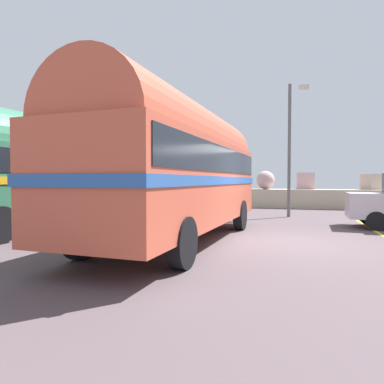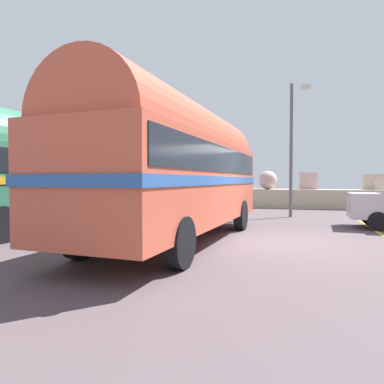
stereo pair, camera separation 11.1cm
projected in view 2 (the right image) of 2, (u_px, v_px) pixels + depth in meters
ground at (284, 242)px, 8.95m from camera, size 32.00×26.00×0.02m
breakwater at (284, 195)px, 20.32m from camera, size 31.36×2.29×2.48m
vintage_coach at (179, 164)px, 8.98m from camera, size 3.00×8.73×3.70m
second_coach at (44, 168)px, 11.49m from camera, size 3.24×8.78×3.70m
lamp_post at (293, 142)px, 14.91m from camera, size 0.88×0.48×5.81m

